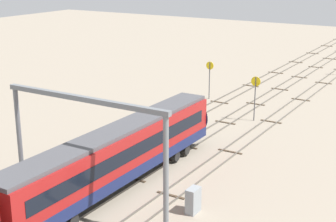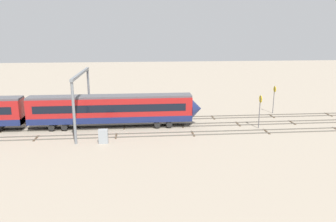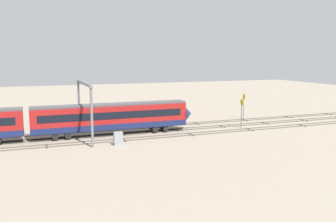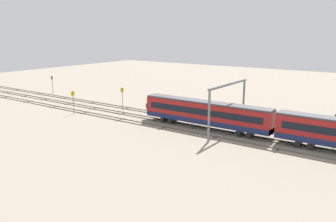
{
  "view_description": "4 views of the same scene",
  "coord_description": "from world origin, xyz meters",
  "px_view_note": "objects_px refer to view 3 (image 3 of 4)",
  "views": [
    {
      "loc": [
        -35.84,
        -22.46,
        17.29
      ],
      "look_at": [
        3.37,
        1.38,
        3.66
      ],
      "focal_mm": 54.63,
      "sensor_mm": 36.0,
      "label": 1
    },
    {
      "loc": [
        -2.15,
        -47.3,
        14.27
      ],
      "look_at": [
        2.3,
        0.71,
        2.21
      ],
      "focal_mm": 34.48,
      "sensor_mm": 36.0,
      "label": 2
    },
    {
      "loc": [
        -18.03,
        -55.98,
        12.23
      ],
      "look_at": [
        3.49,
        0.93,
        3.15
      ],
      "focal_mm": 39.37,
      "sensor_mm": 36.0,
      "label": 3
    },
    {
      "loc": [
        -35.04,
        51.86,
        16.84
      ],
      "look_at": [
        1.62,
        0.26,
        2.21
      ],
      "focal_mm": 36.9,
      "sensor_mm": 36.0,
      "label": 4
    }
  ],
  "objects_px": {
    "relay_cabinet": "(118,139)",
    "speed_sign_mid_trackside": "(244,102)",
    "overhead_gantry": "(84,98)",
    "speed_sign_near_foreground": "(242,108)"
  },
  "relations": [
    {
      "from": "overhead_gantry",
      "to": "relay_cabinet",
      "type": "relative_size",
      "value": 7.37
    },
    {
      "from": "speed_sign_mid_trackside",
      "to": "relay_cabinet",
      "type": "relative_size",
      "value": 2.61
    },
    {
      "from": "relay_cabinet",
      "to": "speed_sign_mid_trackside",
      "type": "bearing_deg",
      "value": 24.79
    },
    {
      "from": "speed_sign_near_foreground",
      "to": "speed_sign_mid_trackside",
      "type": "xyz_separation_m",
      "value": [
        5.82,
        8.56,
        -0.15
      ]
    },
    {
      "from": "overhead_gantry",
      "to": "relay_cabinet",
      "type": "distance_m",
      "value": 9.11
    },
    {
      "from": "overhead_gantry",
      "to": "relay_cabinet",
      "type": "height_order",
      "value": "overhead_gantry"
    },
    {
      "from": "speed_sign_near_foreground",
      "to": "speed_sign_mid_trackside",
      "type": "distance_m",
      "value": 10.35
    },
    {
      "from": "speed_sign_near_foreground",
      "to": "relay_cabinet",
      "type": "xyz_separation_m",
      "value": [
        -22.53,
        -4.54,
        -2.48
      ]
    },
    {
      "from": "overhead_gantry",
      "to": "relay_cabinet",
      "type": "xyz_separation_m",
      "value": [
        3.53,
        -6.65,
        -5.13
      ]
    },
    {
      "from": "speed_sign_mid_trackside",
      "to": "relay_cabinet",
      "type": "height_order",
      "value": "speed_sign_mid_trackside"
    }
  ]
}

